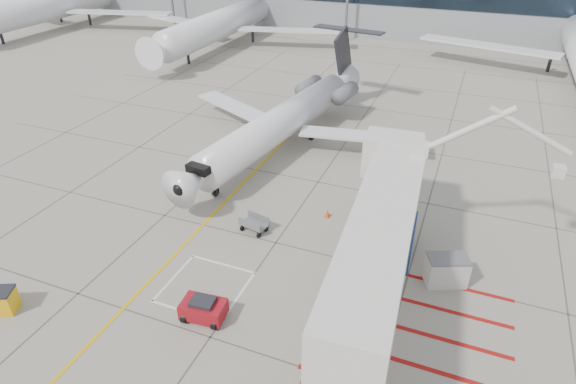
% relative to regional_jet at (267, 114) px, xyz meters
% --- Properties ---
extents(ground_plane, '(260.00, 260.00, 0.00)m').
position_rel_regional_jet_xyz_m(ground_plane, '(5.07, -14.22, -3.80)').
color(ground_plane, gray).
rests_on(ground_plane, ground).
extents(regional_jet, '(27.06, 32.09, 7.60)m').
position_rel_regional_jet_xyz_m(regional_jet, '(0.00, 0.00, 0.00)').
color(regional_jet, silver).
rests_on(regional_jet, ground_plane).
extents(jet_bridge, '(10.26, 19.69, 7.66)m').
position_rel_regional_jet_xyz_m(jet_bridge, '(11.80, -14.25, 0.03)').
color(jet_bridge, silver).
rests_on(jet_bridge, ground_plane).
extents(pushback_tug, '(2.28, 1.56, 1.25)m').
position_rel_regional_jet_xyz_m(pushback_tug, '(4.17, -17.20, -3.17)').
color(pushback_tug, maroon).
rests_on(pushback_tug, ground_plane).
extents(baggage_cart, '(1.84, 1.37, 1.05)m').
position_rel_regional_jet_xyz_m(baggage_cart, '(3.32, -9.56, -3.27)').
color(baggage_cart, '#5D5E63').
rests_on(baggage_cart, ground_plane).
extents(ground_power_unit, '(2.45, 1.98, 1.69)m').
position_rel_regional_jet_xyz_m(ground_power_unit, '(14.98, -10.07, -2.95)').
color(ground_power_unit, beige).
rests_on(ground_power_unit, ground_plane).
extents(cone_nose, '(0.38, 0.38, 0.53)m').
position_rel_regional_jet_xyz_m(cone_nose, '(3.62, -9.41, -3.53)').
color(cone_nose, orange).
rests_on(cone_nose, ground_plane).
extents(cone_side, '(0.39, 0.39, 0.54)m').
position_rel_regional_jet_xyz_m(cone_side, '(7.11, -6.34, -3.53)').
color(cone_side, '#DE460B').
rests_on(cone_side, ground_plane).
extents(bg_aircraft_b, '(33.94, 37.71, 11.31)m').
position_rel_regional_jet_xyz_m(bg_aircraft_b, '(-20.13, 31.78, 1.86)').
color(bg_aircraft_b, silver).
rests_on(bg_aircraft_b, ground_plane).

